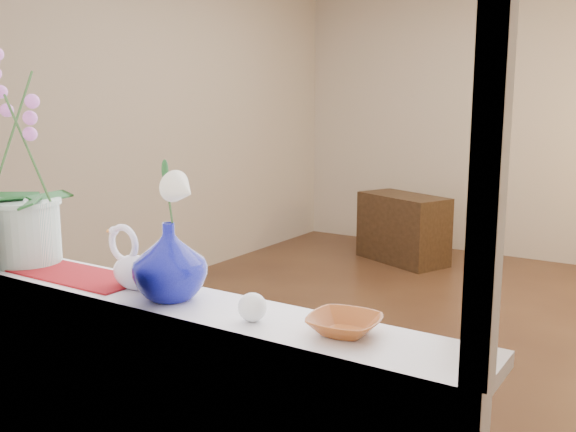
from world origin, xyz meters
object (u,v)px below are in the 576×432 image
swan (135,259)px  side_table (403,228)px  paperweight (252,307)px  orchid_pot (20,158)px  amber_dish (344,326)px  blue_vase (169,256)px

swan → side_table: (-0.84, 4.12, -0.70)m
paperweight → side_table: (-1.32, 4.17, -0.65)m
orchid_pot → paperweight: orchid_pot is taller
orchid_pot → swan: 0.62m
amber_dish → swan: bearing=-179.2°
blue_vase → side_table: bearing=103.6°
side_table → swan: bearing=-55.5°
blue_vase → side_table: blue_vase is taller
orchid_pot → amber_dish: bearing=0.1°
swan → blue_vase: size_ratio=0.84×
amber_dish → paperweight: bearing=-167.7°
swan → amber_dish: size_ratio=1.42×
swan → blue_vase: (0.16, -0.02, 0.04)m
blue_vase → paperweight: bearing=-4.6°
swan → blue_vase: 0.17m
blue_vase → paperweight: (0.32, -0.03, -0.09)m
blue_vase → amber_dish: size_ratio=1.69×
swan → paperweight: size_ratio=2.85×
paperweight → amber_dish: size_ratio=0.50×
swan → blue_vase: bearing=-2.9°
orchid_pot → amber_dish: size_ratio=4.87×
orchid_pot → side_table: orchid_pot is taller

